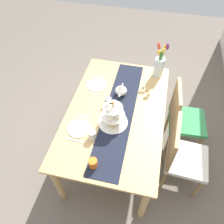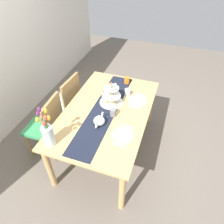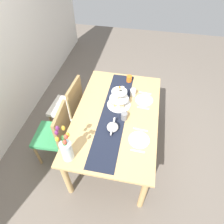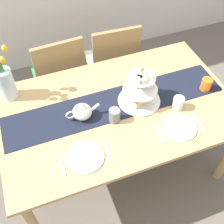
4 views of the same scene
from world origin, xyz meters
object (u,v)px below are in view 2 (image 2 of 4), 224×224
object	(u,v)px
chair_right	(66,101)
fork_right	(135,107)
chair_left	(47,124)
mug_grey	(113,112)
mug_white_text	(127,92)
mug_orange	(127,80)
dining_table	(107,116)
tiered_cake_stand	(111,96)
dinner_plate_left	(123,135)
tulip_vase	(48,133)
teapot	(99,120)
dinner_plate_right	(138,100)
knife_right	(140,94)
fork_left	(119,145)
knife_left	(127,126)

from	to	relation	value
chair_right	fork_right	distance (m)	1.07
chair_left	mug_grey	xyz separation A→B (m)	(0.21, -0.84, 0.28)
mug_white_text	mug_orange	world-z (taller)	same
chair_left	fork_right	distance (m)	1.16
dining_table	tiered_cake_stand	size ratio (longest dim) A/B	5.42
tiered_cake_stand	mug_grey	xyz separation A→B (m)	(-0.22, -0.10, -0.05)
dinner_plate_left	mug_grey	xyz separation A→B (m)	(0.27, 0.21, 0.05)
tiered_cake_stand	chair_right	bearing A→B (deg)	83.89
tulip_vase	mug_orange	world-z (taller)	tulip_vase
teapot	tulip_vase	distance (m)	0.58
dinner_plate_left	chair_left	bearing A→B (deg)	86.55
tulip_vase	mug_white_text	xyz separation A→B (m)	(1.07, -0.52, -0.11)
tiered_cake_stand	tulip_vase	xyz separation A→B (m)	(-0.84, 0.37, 0.06)
chair_right	dinner_plate_right	bearing A→B (deg)	-86.13
dining_table	mug_grey	bearing A→B (deg)	-121.29
dinner_plate_right	chair_left	bearing A→B (deg)	119.00
chair_left	knife_right	size ratio (longest dim) A/B	5.35
mug_orange	chair_left	bearing A→B (deg)	139.55
dinner_plate_left	dinner_plate_right	xyz separation A→B (m)	(0.64, 0.00, 0.00)
fork_left	dinner_plate_right	bearing A→B (deg)	0.00
dining_table	chair_right	size ratio (longest dim) A/B	1.81
tiered_cake_stand	knife_right	size ratio (longest dim) A/B	1.79
dining_table	chair_left	size ratio (longest dim) A/B	1.81
dinner_plate_right	knife_right	size ratio (longest dim) A/B	1.35
knife_left	mug_white_text	size ratio (longest dim) A/B	1.79
fork_right	mug_white_text	world-z (taller)	mug_white_text
mug_grey	chair_right	bearing A→B (deg)	70.08
knife_left	dinner_plate_right	size ratio (longest dim) A/B	0.74
dinner_plate_left	mug_white_text	distance (m)	0.74
dinner_plate_left	mug_white_text	xyz separation A→B (m)	(0.72, 0.16, 0.04)
tulip_vase	dinner_plate_left	bearing A→B (deg)	-62.89
dinner_plate_right	dining_table	bearing A→B (deg)	135.08
tiered_cake_stand	fork_left	size ratio (longest dim) A/B	2.03
mug_grey	teapot	bearing A→B (deg)	152.12
knife_right	mug_grey	size ratio (longest dim) A/B	1.79
dining_table	knife_left	distance (m)	0.38
knife_right	mug_grey	bearing A→B (deg)	157.97
knife_right	mug_orange	distance (m)	0.33
fork_left	mug_white_text	xyz separation A→B (m)	(0.86, 0.16, 0.04)
mug_orange	fork_left	bearing A→B (deg)	-167.66
tulip_vase	chair_right	bearing A→B (deg)	21.40
tulip_vase	fork_right	bearing A→B (deg)	-38.89
chair_right	tulip_vase	xyz separation A→B (m)	(-0.92, -0.36, 0.39)
chair_right	dinner_plate_left	size ratio (longest dim) A/B	3.96
teapot	fork_right	world-z (taller)	teapot
tulip_vase	fork_right	world-z (taller)	tulip_vase
tiered_cake_stand	tulip_vase	distance (m)	0.92
dinner_plate_right	tiered_cake_stand	bearing A→B (deg)	115.35
chair_left	knife_right	world-z (taller)	chair_left
dining_table	chair_right	world-z (taller)	chair_right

